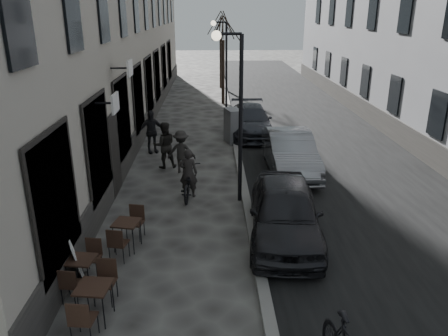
{
  "coord_description": "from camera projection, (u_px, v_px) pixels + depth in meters",
  "views": [
    {
      "loc": [
        -0.86,
        -6.5,
        5.62
      ],
      "look_at": [
        -0.55,
        4.01,
        1.8
      ],
      "focal_mm": 35.0,
      "sensor_mm": 36.0,
      "label": 1
    }
  ],
  "objects": [
    {
      "name": "bistro_set_c",
      "position": [
        127.0,
        232.0,
        10.77
      ],
      "size": [
        0.71,
        1.52,
        0.87
      ],
      "rotation": [
        0.0,
        0.0,
        -0.2
      ],
      "color": "black",
      "rests_on": "ground"
    },
    {
      "name": "bistro_set_b",
      "position": [
        82.0,
        270.0,
        9.27
      ],
      "size": [
        0.63,
        1.4,
        0.81
      ],
      "rotation": [
        0.0,
        0.0,
        -0.15
      ],
      "color": "black",
      "rests_on": "ground"
    },
    {
      "name": "kerb",
      "position": [
        231.0,
        122.0,
        23.06
      ],
      "size": [
        0.25,
        60.0,
        0.12
      ],
      "primitive_type": "cube",
      "color": "slate",
      "rests_on": "ground"
    },
    {
      "name": "bicycle",
      "position": [
        189.0,
        182.0,
        13.8
      ],
      "size": [
        0.81,
        1.9,
        0.97
      ],
      "primitive_type": "imported",
      "rotation": [
        0.0,
        0.0,
        3.05
      ],
      "color": "black",
      "rests_on": "ground"
    },
    {
      "name": "streetlamp_near",
      "position": [
        235.0,
        100.0,
        12.6
      ],
      "size": [
        0.9,
        0.28,
        5.09
      ],
      "color": "black",
      "rests_on": "ground"
    },
    {
      "name": "car_near",
      "position": [
        285.0,
        211.0,
        11.18
      ],
      "size": [
        2.22,
        4.58,
        1.51
      ],
      "primitive_type": "imported",
      "rotation": [
        0.0,
        0.0,
        -0.1
      ],
      "color": "black",
      "rests_on": "ground"
    },
    {
      "name": "pedestrian_mid",
      "position": [
        181.0,
        152.0,
        15.78
      ],
      "size": [
        1.04,
        0.62,
        1.57
      ],
      "primitive_type": "imported",
      "rotation": [
        0.0,
        0.0,
        3.11
      ],
      "color": "#282523",
      "rests_on": "ground"
    },
    {
      "name": "car_far",
      "position": [
        251.0,
        121.0,
        20.65
      ],
      "size": [
        1.92,
        4.67,
        1.35
      ],
      "primitive_type": "imported",
      "rotation": [
        0.0,
        0.0,
        0.0
      ],
      "color": "#303239",
      "rests_on": "ground"
    },
    {
      "name": "pedestrian_far",
      "position": [
        151.0,
        132.0,
        17.94
      ],
      "size": [
        1.13,
        0.86,
        1.79
      ],
      "primitive_type": "imported",
      "rotation": [
        0.0,
        0.0,
        0.46
      ],
      "color": "black",
      "rests_on": "ground"
    },
    {
      "name": "utility_cabinet",
      "position": [
        233.0,
        126.0,
        19.41
      ],
      "size": [
        0.8,
        1.12,
        1.52
      ],
      "primitive_type": "cube",
      "rotation": [
        0.0,
        0.0,
        0.27
      ],
      "color": "slate",
      "rests_on": "ground"
    },
    {
      "name": "cyclist_rider",
      "position": [
        188.0,
        173.0,
        13.7
      ],
      "size": [
        0.61,
        0.43,
        1.59
      ],
      "primitive_type": "imported",
      "rotation": [
        0.0,
        0.0,
        3.05
      ],
      "color": "#272422",
      "rests_on": "ground"
    },
    {
      "name": "car_mid",
      "position": [
        290.0,
        152.0,
        15.88
      ],
      "size": [
        1.59,
        4.51,
        1.48
      ],
      "primitive_type": "imported",
      "rotation": [
        0.0,
        0.0,
        0.0
      ],
      "color": "gray",
      "rests_on": "ground"
    },
    {
      "name": "streetlamp_far",
      "position": [
        223.0,
        58.0,
        23.87
      ],
      "size": [
        0.9,
        0.28,
        5.09
      ],
      "color": "black",
      "rests_on": "ground"
    },
    {
      "name": "bistro_set_a",
      "position": [
        95.0,
        299.0,
        8.26
      ],
      "size": [
        0.68,
        1.55,
        0.89
      ],
      "rotation": [
        0.0,
        0.0,
        -0.12
      ],
      "color": "black",
      "rests_on": "ground"
    },
    {
      "name": "ground",
      "position": [
        260.0,
        333.0,
        8.04
      ],
      "size": [
        120.0,
        120.0,
        0.0
      ],
      "primitive_type": "plane",
      "color": "#34322F",
      "rests_on": "ground"
    },
    {
      "name": "road",
      "position": [
        300.0,
        122.0,
        23.18
      ],
      "size": [
        7.3,
        60.0,
        0.0
      ],
      "primitive_type": "cube",
      "color": "black",
      "rests_on": "ground"
    },
    {
      "name": "tree_near",
      "position": [
        223.0,
        27.0,
        26.18
      ],
      "size": [
        2.4,
        2.4,
        5.7
      ],
      "color": "black",
      "rests_on": "ground"
    },
    {
      "name": "sign_board",
      "position": [
        78.0,
        265.0,
        9.47
      ],
      "size": [
        0.54,
        0.64,
        0.99
      ],
      "rotation": [
        0.0,
        0.0,
        0.41
      ],
      "color": "black",
      "rests_on": "ground"
    },
    {
      "name": "tree_far",
      "position": [
        221.0,
        24.0,
        31.82
      ],
      "size": [
        2.4,
        2.4,
        5.7
      ],
      "color": "black",
      "rests_on": "ground"
    },
    {
      "name": "pedestrian_near",
      "position": [
        164.0,
        145.0,
        16.25
      ],
      "size": [
        0.97,
        0.83,
        1.75
      ],
      "primitive_type": "imported",
      "rotation": [
        0.0,
        0.0,
        3.36
      ],
      "color": "black",
      "rests_on": "ground"
    }
  ]
}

